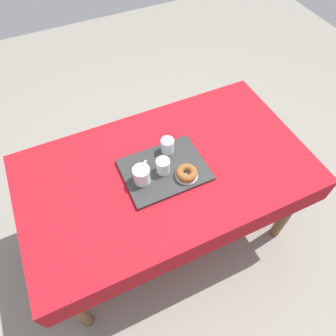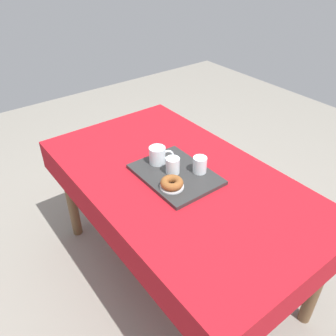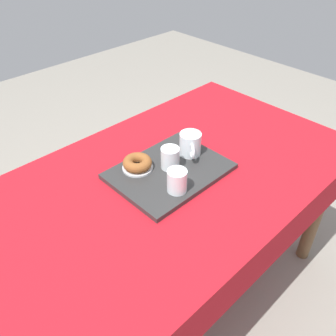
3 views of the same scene
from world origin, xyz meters
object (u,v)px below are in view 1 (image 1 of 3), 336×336
object	(u,v)px
dining_table	(166,178)
water_glass_far	(163,166)
serving_tray	(164,170)
sugar_donut_left	(187,173)
tea_mug_left	(142,175)
donut_plate_left	(186,175)
water_glass_near	(167,146)

from	to	relation	value
dining_table	water_glass_far	distance (m)	0.15
dining_table	serving_tray	distance (m)	0.10
water_glass_far	sugar_donut_left	size ratio (longest dim) A/B	0.76
tea_mug_left	sugar_donut_left	distance (m)	0.22
water_glass_far	donut_plate_left	xyz separation A→B (m)	(-0.09, 0.08, -0.03)
dining_table	water_glass_near	size ratio (longest dim) A/B	18.40
tea_mug_left	water_glass_far	xyz separation A→B (m)	(-0.12, -0.01, -0.00)
sugar_donut_left	donut_plate_left	bearing A→B (deg)	0.00
water_glass_far	dining_table	bearing A→B (deg)	-143.14
water_glass_far	donut_plate_left	bearing A→B (deg)	140.38
water_glass_near	water_glass_far	bearing A→B (deg)	55.76
tea_mug_left	water_glass_near	xyz separation A→B (m)	(-0.19, -0.12, -0.01)
donut_plate_left	sugar_donut_left	world-z (taller)	sugar_donut_left
donut_plate_left	sugar_donut_left	bearing A→B (deg)	0.00
dining_table	water_glass_near	bearing A→B (deg)	-118.57
serving_tray	water_glass_far	size ratio (longest dim) A/B	5.09
serving_tray	water_glass_far	world-z (taller)	water_glass_far
water_glass_near	dining_table	bearing A→B (deg)	61.43
tea_mug_left	water_glass_far	world-z (taller)	tea_mug_left
water_glass_near	water_glass_far	distance (m)	0.14
water_glass_near	donut_plate_left	bearing A→B (deg)	95.47
dining_table	water_glass_far	world-z (taller)	water_glass_far
donut_plate_left	sugar_donut_left	size ratio (longest dim) A/B	1.05
dining_table	serving_tray	bearing A→B (deg)	36.98
sugar_donut_left	water_glass_near	bearing A→B (deg)	-84.53
water_glass_near	donut_plate_left	distance (m)	0.19
water_glass_near	sugar_donut_left	xyz separation A→B (m)	(-0.02, 0.19, -0.01)
sugar_donut_left	water_glass_far	bearing A→B (deg)	-39.62
serving_tray	water_glass_near	xyz separation A→B (m)	(-0.06, -0.10, 0.05)
serving_tray	sugar_donut_left	distance (m)	0.13
serving_tray	water_glass_near	bearing A→B (deg)	-122.01
water_glass_far	water_glass_near	bearing A→B (deg)	-124.24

